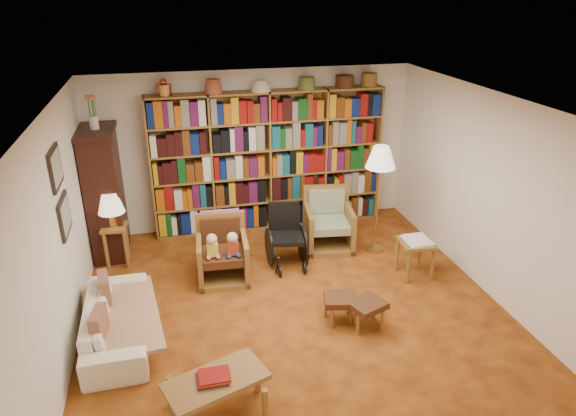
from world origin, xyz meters
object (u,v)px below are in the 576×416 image
object	(u,v)px
armchair_leather	(222,252)
footstool_b	(367,306)
floor_lamp	(381,162)
armchair_sage	(327,224)
footstool_a	(341,301)
sofa	(117,320)
side_table_lamp	(116,238)
wheelchair	(286,237)
side_table_papers	(416,248)
coffee_table	(216,384)

from	to	relation	value
armchair_leather	footstool_b	size ratio (longest dim) A/B	1.75
floor_lamp	armchair_leather	bearing A→B (deg)	-175.12
armchair_sage	footstool_a	size ratio (longest dim) A/B	1.92
sofa	armchair_leather	xyz separation A→B (m)	(1.30, 1.09, 0.11)
side_table_lamp	wheelchair	xyz separation A→B (m)	(2.32, -0.53, -0.00)
armchair_leather	side_table_papers	size ratio (longest dim) A/B	1.56
side_table_lamp	wheelchair	size ratio (longest dim) A/B	0.67
armchair_leather	footstool_b	bearing A→B (deg)	-46.34
wheelchair	footstool_b	xyz separation A→B (m)	(0.55, -1.67, -0.13)
floor_lamp	coffee_table	size ratio (longest dim) A/B	1.58
footstool_a	footstool_b	bearing A→B (deg)	-34.67
floor_lamp	footstool_b	bearing A→B (deg)	-115.30
armchair_sage	side_table_papers	bearing A→B (deg)	-53.44
wheelchair	footstool_b	distance (m)	1.76
sofa	footstool_b	world-z (taller)	sofa
side_table_lamp	footstool_a	bearing A→B (deg)	-37.71
side_table_papers	footstool_b	bearing A→B (deg)	-138.74
footstool_a	side_table_lamp	bearing A→B (deg)	142.29
sofa	coffee_table	world-z (taller)	sofa
floor_lamp	footstool_a	world-z (taller)	floor_lamp
side_table_lamp	side_table_papers	world-z (taller)	side_table_lamp
armchair_leather	armchair_sage	distance (m)	1.74
armchair_leather	coffee_table	distance (m)	2.47
wheelchair	side_table_papers	distance (m)	1.77
side_table_papers	coffee_table	xyz separation A→B (m)	(-2.87, -1.82, -0.09)
floor_lamp	footstool_a	bearing A→B (deg)	-124.52
side_table_lamp	footstool_b	xyz separation A→B (m)	(2.87, -2.20, -0.14)
armchair_leather	wheelchair	world-z (taller)	wheelchair
armchair_leather	side_table_papers	xyz separation A→B (m)	(2.52, -0.62, 0.07)
armchair_leather	footstool_a	distance (m)	1.83
coffee_table	footstool_a	bearing A→B (deg)	34.46
floor_lamp	footstool_b	distance (m)	2.22
wheelchair	coffee_table	size ratio (longest dim) A/B	0.87
side_table_lamp	wheelchair	world-z (taller)	wheelchair
floor_lamp	side_table_papers	world-z (taller)	floor_lamp
coffee_table	sofa	bearing A→B (deg)	125.10
armchair_leather	coffee_table	world-z (taller)	armchair_leather
side_table_lamp	armchair_sage	world-z (taller)	armchair_sage
side_table_papers	side_table_lamp	bearing A→B (deg)	161.96
side_table_papers	sofa	bearing A→B (deg)	-172.95
side_table_lamp	footstool_b	distance (m)	3.62
footstool_a	armchair_sage	bearing A→B (deg)	77.24
armchair_sage	footstool_a	distance (m)	1.97
side_table_lamp	footstool_a	distance (m)	3.31
sofa	side_table_papers	xyz separation A→B (m)	(3.82, 0.47, 0.18)
side_table_papers	coffee_table	distance (m)	3.40
armchair_leather	footstool_b	distance (m)	2.13
footstool_a	armchair_leather	bearing A→B (deg)	131.71
armchair_leather	footstool_a	size ratio (longest dim) A/B	1.88
side_table_papers	footstool_b	distance (m)	1.41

